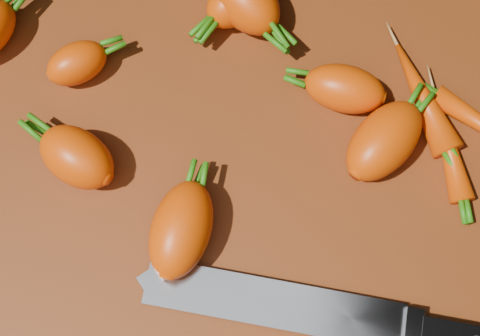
{
  "coord_description": "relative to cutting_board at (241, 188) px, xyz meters",
  "views": [
    {
      "loc": [
        -0.01,
        -0.16,
        0.55
      ],
      "look_at": [
        0.0,
        0.01,
        0.03
      ],
      "focal_mm": 50.0,
      "sensor_mm": 36.0,
      "label": 1
    }
  ],
  "objects": [
    {
      "name": "ground",
      "position": [
        0.0,
        0.0,
        -0.01
      ],
      "size": [
        2.0,
        2.0,
        0.01
      ],
      "primitive_type": "cube",
      "color": "black"
    },
    {
      "name": "cutting_board",
      "position": [
        0.0,
        0.0,
        0.0
      ],
      "size": [
        0.5,
        0.4,
        0.01
      ],
      "primitive_type": "cube",
      "color": "#863710",
      "rests_on": "ground"
    },
    {
      "name": "carrot_1",
      "position": [
        -0.13,
        0.03,
        0.03
      ],
      "size": [
        0.08,
        0.08,
        0.05
      ],
      "primitive_type": "ellipsoid",
      "rotation": [
        0.0,
        0.0,
        2.47
      ],
      "color": "#F14600",
      "rests_on": "cutting_board"
    },
    {
      "name": "carrot_3",
      "position": [
        -0.05,
        -0.04,
        0.03
      ],
      "size": [
        0.07,
        0.09,
        0.05
      ],
      "primitive_type": "ellipsoid",
      "rotation": [
        0.0,
        0.0,
        1.24
      ],
      "color": "#F14600",
      "rests_on": "cutting_board"
    },
    {
      "name": "carrot_5",
      "position": [
        -0.14,
        0.12,
        0.02
      ],
      "size": [
        0.06,
        0.06,
        0.04
      ],
      "primitive_type": "ellipsoid",
      "rotation": [
        0.0,
        0.0,
        0.45
      ],
      "color": "#F14600",
      "rests_on": "cutting_board"
    },
    {
      "name": "carrot_6",
      "position": [
        0.09,
        0.07,
        0.03
      ],
      "size": [
        0.08,
        0.06,
        0.04
      ],
      "primitive_type": "ellipsoid",
      "rotation": [
        0.0,
        0.0,
        2.82
      ],
      "color": "#F14600",
      "rests_on": "cutting_board"
    },
    {
      "name": "carrot_7",
      "position": [
        0.18,
        0.02,
        0.02
      ],
      "size": [
        0.03,
        0.1,
        0.02
      ],
      "primitive_type": "ellipsoid",
      "rotation": [
        0.0,
        0.0,
        1.65
      ],
      "color": "#F14600",
      "rests_on": "cutting_board"
    },
    {
      "name": "carrot_9",
      "position": [
        0.16,
        0.07,
        0.02
      ],
      "size": [
        0.06,
        0.11,
        0.03
      ],
      "primitive_type": "ellipsoid",
      "rotation": [
        0.0,
        0.0,
        1.85
      ],
      "color": "#F14600",
      "rests_on": "cutting_board"
    },
    {
      "name": "carrot_10",
      "position": [
        0.12,
        0.02,
        0.03
      ],
      "size": [
        0.09,
        0.09,
        0.05
      ],
      "primitive_type": "ellipsoid",
      "rotation": [
        0.0,
        0.0,
        0.79
      ],
      "color": "#F14600",
      "rests_on": "cutting_board"
    },
    {
      "name": "knife",
      "position": [
        0.04,
        -0.11,
        0.01
      ],
      "size": [
        0.33,
        0.11,
        0.02
      ],
      "rotation": [
        0.0,
        0.0,
        -0.25
      ],
      "color": "gray",
      "rests_on": "cutting_board"
    }
  ]
}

